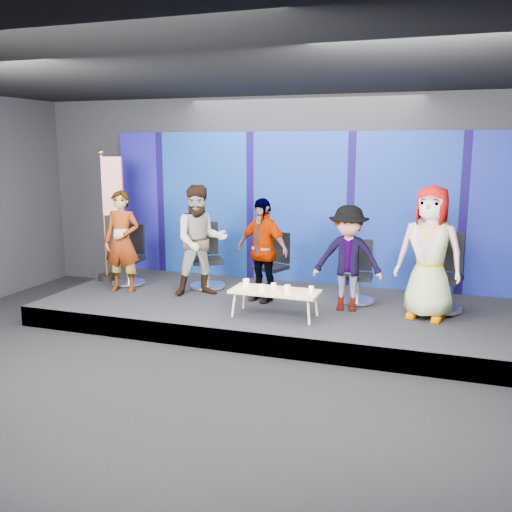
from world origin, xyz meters
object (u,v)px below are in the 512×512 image
Objects in this scene: panelist_d at (348,258)px; panelist_e at (430,253)px; mug_a at (246,283)px; mug_c at (274,286)px; mug_d at (287,289)px; panelist_c at (262,250)px; chair_c at (273,273)px; mug_b at (262,288)px; chair_a at (129,265)px; chair_e at (442,285)px; coffee_table at (275,292)px; chair_b at (207,266)px; flag_stand at (110,212)px; panelist_b at (201,241)px; chair_d at (358,282)px; mug_e at (311,289)px; panelist_a at (122,242)px.

panelist_d is 0.83× the size of panelist_e.
mug_a reaches higher than mug_c.
panelist_c is at bearing 128.43° from mug_d.
chair_c is 1.41m from mug_b.
mug_b is 0.35m from mug_d.
panelist_d is 17.96× the size of mug_c.
mug_d is at bearing -147.07° from panelist_e.
chair_a is 0.90× the size of chair_e.
mug_a is at bearing -26.64° from chair_a.
coffee_table is at bearing 40.67° from mug_b.
panelist_c reaches higher than chair_c.
chair_b reaches higher than mug_c.
flag_stand is at bearing -157.86° from chair_c.
flag_stand is (-0.42, 0.12, 0.88)m from chair_a.
panelist_b is (1.48, -0.27, 0.55)m from chair_a.
chair_e is at bearing -9.74° from flag_stand.
mug_d is at bearing -14.92° from coffee_table.
mug_d is (1.66, -0.79, -0.45)m from panelist_b.
chair_d reaches higher than mug_d.
panelist_d is 0.79m from mug_e.
panelist_b is 2.14m from mug_e.
mug_e is (0.95, -0.70, -0.37)m from panelist_c.
panelist_b is at bearing 154.67° from mug_d.
chair_a is at bearing 159.51° from mug_a.
panelist_d is (1.32, -0.60, 0.44)m from chair_c.
panelist_d is (-0.08, -0.49, 0.46)m from chair_d.
chair_e is (4.98, 0.56, -0.45)m from panelist_a.
chair_d is 1.19m from mug_e.
mug_c is (2.91, -0.94, 0.09)m from chair_a.
chair_b reaches higher than mug_e.
chair_c reaches higher than chair_d.
chair_c reaches higher than mug_d.
panelist_e is (4.80, 0.09, 0.09)m from panelist_a.
coffee_table is at bearing -24.90° from chair_a.
chair_c is at bearing -6.03° from panelist_b.
chair_c is at bearing 115.50° from mug_d.
chair_e reaches higher than mug_a.
panelist_b is 1.89m from mug_d.
chair_b is at bearing 136.75° from mug_b.
panelist_a is 2.81m from mug_c.
panelist_c is 0.86× the size of panelist_e.
panelist_e is 18.94× the size of mug_b.
chair_b is at bearing -6.10° from flag_stand.
panelist_a is at bearing -160.72° from chair_e.
chair_b is 1.62m from mug_a.
chair_e is 2.65m from mug_b.
mug_b is (-1.13, -1.27, 0.12)m from chair_d.
chair_b is 2.39m from mug_e.
mug_a is 0.42m from mug_c.
panelist_b is 1.15× the size of panelist_d.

